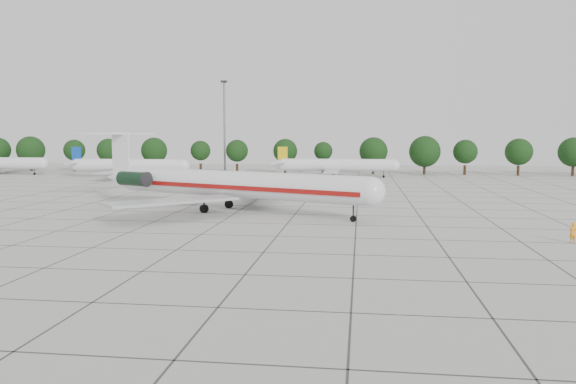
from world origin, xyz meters
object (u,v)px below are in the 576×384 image
object	(u,v)px
bg_airliner_b	(128,166)
bg_airliner_c	(336,165)
ground_crew	(572,233)
main_airliner	(221,183)
floodlight_mast	(224,121)

from	to	relation	value
bg_airliner_b	bg_airliner_c	distance (m)	50.45
ground_crew	bg_airliner_c	size ratio (longest dim) A/B	0.07
main_airliner	bg_airliner_b	distance (m)	66.24
bg_airliner_c	floodlight_mast	world-z (taller)	floodlight_mast
ground_crew	bg_airliner_b	bearing A→B (deg)	-68.56
main_airliner	bg_airliner_c	distance (m)	63.84
main_airliner	ground_crew	bearing A→B (deg)	-1.75
bg_airliner_b	floodlight_mast	bearing A→B (deg)	56.93
main_airliner	bg_airliner_c	bearing A→B (deg)	101.04
main_airliner	ground_crew	size ratio (longest dim) A/B	22.24
ground_crew	bg_airliner_c	xyz separation A→B (m)	(-26.21, 80.48, 1.92)
main_airliner	floodlight_mast	distance (m)	84.64
ground_crew	floodlight_mast	size ratio (longest dim) A/B	0.08
ground_crew	floodlight_mast	distance (m)	116.48
ground_crew	floodlight_mast	xyz separation A→B (m)	(-58.77, 99.69, 13.29)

